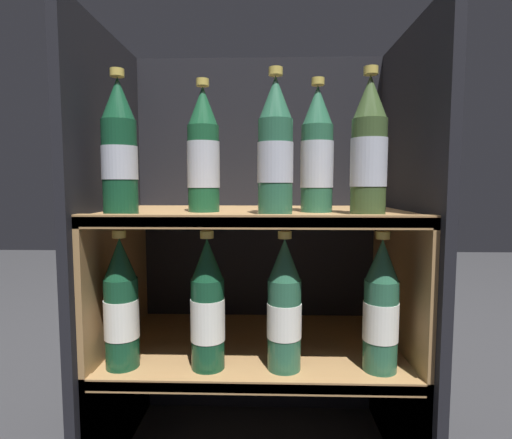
{
  "coord_description": "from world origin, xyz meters",
  "views": [
    {
      "loc": [
        0.02,
        -0.69,
        0.62
      ],
      "look_at": [
        0.0,
        0.13,
        0.55
      ],
      "focal_mm": 28.0,
      "sensor_mm": 36.0,
      "label": 1
    }
  ],
  "objects_px": {
    "bottle_upper_back_1": "(317,154)",
    "bottle_lower_front_3": "(381,310)",
    "bottle_upper_front_2": "(369,151)",
    "bottle_lower_front_2": "(284,308)",
    "bottle_upper_front_1": "(275,151)",
    "bottle_lower_front_0": "(121,307)",
    "bottle_upper_back_0": "(203,155)",
    "bottle_lower_front_1": "(208,308)",
    "bottle_upper_front_0": "(119,151)"
  },
  "relations": [
    {
      "from": "bottle_upper_front_2",
      "to": "bottle_lower_front_3",
      "type": "distance_m",
      "value": 0.3
    },
    {
      "from": "bottle_upper_front_1",
      "to": "bottle_upper_back_1",
      "type": "height_order",
      "value": "same"
    },
    {
      "from": "bottle_upper_back_0",
      "to": "bottle_upper_front_1",
      "type": "bearing_deg",
      "value": -27.07
    },
    {
      "from": "bottle_upper_front_0",
      "to": "bottle_lower_front_2",
      "type": "relative_size",
      "value": 1.0
    },
    {
      "from": "bottle_upper_front_1",
      "to": "bottle_lower_front_2",
      "type": "bearing_deg",
      "value": 0.0
    },
    {
      "from": "bottle_lower_front_0",
      "to": "bottle_lower_front_2",
      "type": "distance_m",
      "value": 0.32
    },
    {
      "from": "bottle_lower_front_3",
      "to": "bottle_lower_front_2",
      "type": "bearing_deg",
      "value": 180.0
    },
    {
      "from": "bottle_upper_front_1",
      "to": "bottle_upper_front_2",
      "type": "bearing_deg",
      "value": 0.0
    },
    {
      "from": "bottle_upper_back_1",
      "to": "bottle_lower_front_1",
      "type": "height_order",
      "value": "bottle_upper_back_1"
    },
    {
      "from": "bottle_lower_front_0",
      "to": "bottle_lower_front_1",
      "type": "xyz_separation_m",
      "value": [
        0.17,
        0.0,
        -0.0
      ]
    },
    {
      "from": "bottle_lower_front_1",
      "to": "bottle_lower_front_2",
      "type": "xyz_separation_m",
      "value": [
        0.15,
        0.0,
        0.0
      ]
    },
    {
      "from": "bottle_upper_front_2",
      "to": "bottle_lower_front_2",
      "type": "bearing_deg",
      "value": 180.0
    },
    {
      "from": "bottle_lower_front_2",
      "to": "bottle_lower_front_3",
      "type": "height_order",
      "value": "same"
    },
    {
      "from": "bottle_upper_back_1",
      "to": "bottle_lower_front_2",
      "type": "xyz_separation_m",
      "value": [
        -0.07,
        -0.08,
        -0.3
      ]
    },
    {
      "from": "bottle_upper_back_0",
      "to": "bottle_lower_front_2",
      "type": "height_order",
      "value": "bottle_upper_back_0"
    },
    {
      "from": "bottle_lower_front_1",
      "to": "bottle_lower_front_3",
      "type": "bearing_deg",
      "value": 0.0
    },
    {
      "from": "bottle_upper_front_0",
      "to": "bottle_upper_back_0",
      "type": "bearing_deg",
      "value": 27.07
    },
    {
      "from": "bottle_upper_back_0",
      "to": "bottle_upper_back_1",
      "type": "xyz_separation_m",
      "value": [
        0.23,
        0.0,
        0.0
      ]
    },
    {
      "from": "bottle_upper_front_2",
      "to": "bottle_upper_back_1",
      "type": "xyz_separation_m",
      "value": [
        -0.09,
        0.08,
        -0.0
      ]
    },
    {
      "from": "bottle_upper_front_0",
      "to": "bottle_upper_front_2",
      "type": "height_order",
      "value": "same"
    },
    {
      "from": "bottle_upper_front_2",
      "to": "bottle_upper_back_1",
      "type": "bearing_deg",
      "value": 139.06
    },
    {
      "from": "bottle_lower_front_1",
      "to": "bottle_lower_front_0",
      "type": "bearing_deg",
      "value": 180.0
    },
    {
      "from": "bottle_lower_front_3",
      "to": "bottle_lower_front_0",
      "type": "bearing_deg",
      "value": 180.0
    },
    {
      "from": "bottle_upper_front_1",
      "to": "bottle_lower_front_2",
      "type": "height_order",
      "value": "bottle_upper_front_1"
    },
    {
      "from": "bottle_upper_front_1",
      "to": "bottle_lower_front_1",
      "type": "height_order",
      "value": "bottle_upper_front_1"
    },
    {
      "from": "bottle_upper_front_2",
      "to": "bottle_upper_back_0",
      "type": "relative_size",
      "value": 1.0
    },
    {
      "from": "bottle_lower_front_0",
      "to": "bottle_lower_front_2",
      "type": "height_order",
      "value": "same"
    },
    {
      "from": "bottle_upper_front_1",
      "to": "bottle_lower_front_2",
      "type": "distance_m",
      "value": 0.3
    },
    {
      "from": "bottle_lower_front_2",
      "to": "bottle_upper_front_0",
      "type": "bearing_deg",
      "value": 180.0
    },
    {
      "from": "bottle_upper_back_1",
      "to": "bottle_lower_front_0",
      "type": "bearing_deg",
      "value": -168.99
    },
    {
      "from": "bottle_upper_front_1",
      "to": "bottle_upper_back_0",
      "type": "relative_size",
      "value": 1.0
    },
    {
      "from": "bottle_upper_back_1",
      "to": "bottle_lower_front_3",
      "type": "xyz_separation_m",
      "value": [
        0.12,
        -0.08,
        -0.3
      ]
    },
    {
      "from": "bottle_upper_front_0",
      "to": "bottle_upper_back_0",
      "type": "relative_size",
      "value": 1.0
    },
    {
      "from": "bottle_upper_back_1",
      "to": "bottle_lower_front_2",
      "type": "relative_size",
      "value": 1.0
    },
    {
      "from": "bottle_lower_front_0",
      "to": "bottle_lower_front_2",
      "type": "bearing_deg",
      "value": 0.0
    },
    {
      "from": "bottle_lower_front_0",
      "to": "bottle_lower_front_3",
      "type": "relative_size",
      "value": 1.0
    },
    {
      "from": "bottle_upper_back_1",
      "to": "bottle_lower_front_1",
      "type": "bearing_deg",
      "value": -160.87
    },
    {
      "from": "bottle_upper_back_1",
      "to": "bottle_lower_front_2",
      "type": "height_order",
      "value": "bottle_upper_back_1"
    },
    {
      "from": "bottle_upper_front_0",
      "to": "bottle_upper_back_0",
      "type": "xyz_separation_m",
      "value": [
        0.15,
        0.08,
        -0.0
      ]
    },
    {
      "from": "bottle_upper_front_0",
      "to": "bottle_lower_front_2",
      "type": "xyz_separation_m",
      "value": [
        0.31,
        0.0,
        -0.3
      ]
    },
    {
      "from": "bottle_lower_front_0",
      "to": "bottle_lower_front_2",
      "type": "relative_size",
      "value": 1.0
    },
    {
      "from": "bottle_upper_back_1",
      "to": "bottle_lower_front_3",
      "type": "height_order",
      "value": "bottle_upper_back_1"
    },
    {
      "from": "bottle_upper_front_1",
      "to": "bottle_upper_front_2",
      "type": "height_order",
      "value": "same"
    },
    {
      "from": "bottle_upper_front_0",
      "to": "bottle_upper_front_2",
      "type": "distance_m",
      "value": 0.47
    },
    {
      "from": "bottle_upper_front_2",
      "to": "bottle_lower_front_2",
      "type": "height_order",
      "value": "bottle_upper_front_2"
    },
    {
      "from": "bottle_upper_front_1",
      "to": "bottle_lower_front_1",
      "type": "relative_size",
      "value": 1.0
    },
    {
      "from": "bottle_upper_front_1",
      "to": "bottle_upper_back_0",
      "type": "xyz_separation_m",
      "value": [
        -0.15,
        0.08,
        -0.0
      ]
    },
    {
      "from": "bottle_upper_front_0",
      "to": "bottle_lower_front_0",
      "type": "distance_m",
      "value": 0.3
    },
    {
      "from": "bottle_upper_front_0",
      "to": "bottle_lower_front_2",
      "type": "height_order",
      "value": "bottle_upper_front_0"
    },
    {
      "from": "bottle_lower_front_1",
      "to": "bottle_lower_front_2",
      "type": "relative_size",
      "value": 1.0
    }
  ]
}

